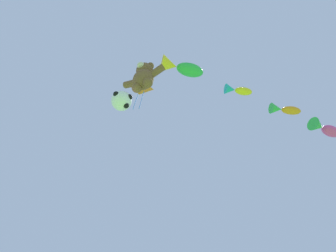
# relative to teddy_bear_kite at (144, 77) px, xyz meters

# --- Properties ---
(teddy_bear_kite) EXTENTS (2.02, 0.89, 2.05)m
(teddy_bear_kite) POSITION_rel_teddy_bear_kite_xyz_m (0.00, 0.00, 0.00)
(teddy_bear_kite) COLOR brown
(soccer_ball_kite) EXTENTS (0.88, 0.87, 0.81)m
(soccer_ball_kite) POSITION_rel_teddy_bear_kite_xyz_m (-0.78, -0.10, -1.59)
(soccer_ball_kite) COLOR white
(fish_kite_emerald) EXTENTS (2.04, 1.93, 0.84)m
(fish_kite_emerald) POSITION_rel_teddy_bear_kite_xyz_m (1.34, 0.90, 1.44)
(fish_kite_emerald) COLOR green
(fish_kite_goldfin) EXTENTS (1.43, 1.23, 0.54)m
(fish_kite_goldfin) POSITION_rel_teddy_bear_kite_xyz_m (3.41, 3.45, 1.65)
(fish_kite_goldfin) COLOR yellow
(fish_kite_tangerine) EXTENTS (1.64, 1.35, 0.58)m
(fish_kite_tangerine) POSITION_rel_teddy_bear_kite_xyz_m (5.23, 5.42, 1.25)
(fish_kite_tangerine) COLOR orange
(fish_kite_magenta) EXTENTS (1.72, 1.88, 0.78)m
(fish_kite_magenta) POSITION_rel_teddy_bear_kite_xyz_m (6.91, 7.53, 1.11)
(fish_kite_magenta) COLOR #E53F9E
(diamond_kite) EXTENTS (1.14, 0.94, 3.22)m
(diamond_kite) POSITION_rel_teddy_bear_kite_xyz_m (-1.29, 1.50, 2.55)
(diamond_kite) COLOR orange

